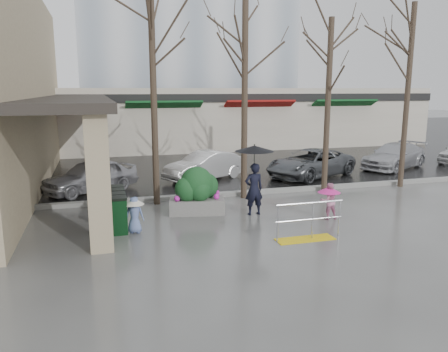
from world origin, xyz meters
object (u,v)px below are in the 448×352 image
child_pink (329,198)px  car_a (91,176)px  child_blue (134,212)px  planter (197,191)px  tree_mideast (330,64)px  woman (254,173)px  tree_midwest (245,51)px  handrail (308,226)px  news_boxes (118,208)px  car_c (311,163)px  car_d (394,156)px  tree_west (152,53)px  car_b (205,166)px  tree_east (411,51)px

child_pink → car_a: 9.14m
child_blue → planter: 2.57m
tree_mideast → woman: bearing=-149.5°
tree_midwest → handrail: bearing=-88.1°
woman → news_boxes: woman is taller
tree_midwest → car_c: bearing=34.4°
tree_mideast → car_d: (5.95, 3.67, -4.23)m
car_d → car_c: bearing=-107.5°
planter → tree_west: bearing=126.3°
child_pink → car_d: car_d is taller
child_blue → planter: bearing=-129.1°
handrail → news_boxes: 5.42m
tree_mideast → woman: (-3.71, -2.19, -3.50)m
woman → tree_west: bearing=-40.5°
planter → car_b: 5.26m
news_boxes → car_a: car_a is taller
tree_midwest → car_c: tree_midwest is taller
news_boxes → car_a: size_ratio=0.51×
tree_midwest → tree_east: tree_east is taller
woman → car_c: woman is taller
car_d → car_b: bearing=-115.8°
car_b → car_c: (4.75, -0.68, 0.00)m
car_c → car_d: bearing=74.4°
car_d → child_pink: bearing=-74.2°
car_b → tree_mideast: bearing=20.9°
tree_mideast → car_b: size_ratio=1.70×
tree_west → tree_midwest: (3.20, 0.00, 0.15)m
child_blue → news_boxes: (-0.40, 0.76, -0.09)m
woman → news_boxes: 4.28m
handrail → car_b: (-0.74, 8.33, 0.25)m
tree_west → car_a: bearing=130.9°
tree_east → child_pink: size_ratio=6.40×
child_pink → child_blue: (-5.84, 0.29, -0.04)m
woman → planter: (-1.69, 0.69, -0.63)m
tree_mideast → planter: tree_mideast is taller
tree_west → tree_midwest: size_ratio=0.97×
tree_midwest → car_b: tree_midwest is taller
tree_west → tree_east: tree_east is taller
tree_east → planter: (-8.90, -1.50, -4.66)m
tree_west → news_boxes: size_ratio=3.61×
child_pink → news_boxes: child_pink is taller
tree_mideast → car_a: size_ratio=1.76×
tree_mideast → news_boxes: size_ratio=3.45×
car_c → car_d: 5.15m
tree_west → news_boxes: (-1.40, -2.21, -4.56)m
tree_west → tree_midwest: bearing=0.0°
tree_midwest → car_a: 7.55m
tree_west → tree_mideast: size_ratio=1.05×
tree_east → woman: (-7.21, -2.19, -4.03)m
tree_west → woman: 5.15m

